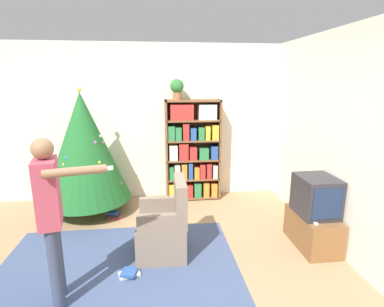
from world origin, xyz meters
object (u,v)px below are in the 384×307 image
at_px(bookshelf, 192,151).
at_px(christmas_tree, 84,148).
at_px(standing_person, 51,210).
at_px(television, 316,196).
at_px(potted_plant, 177,88).
at_px(armchair, 164,229).

xyz_separation_m(bookshelf, christmas_tree, (-1.66, -0.37, 0.19)).
bearing_deg(bookshelf, standing_person, -122.35).
relative_size(television, standing_person, 0.33).
xyz_separation_m(bookshelf, television, (1.30, -1.73, -0.18)).
distance_m(bookshelf, television, 2.17).
bearing_deg(television, standing_person, -167.01).
xyz_separation_m(television, standing_person, (-2.80, -0.65, 0.26)).
bearing_deg(christmas_tree, standing_person, -85.42).
relative_size(bookshelf, standing_person, 1.09).
bearing_deg(potted_plant, bookshelf, -2.30).
distance_m(bookshelf, standing_person, 2.81).
xyz_separation_m(bookshelf, standing_person, (-1.50, -2.37, 0.07)).
relative_size(television, christmas_tree, 0.26).
height_order(christmas_tree, potted_plant, potted_plant).
distance_m(bookshelf, armchair, 1.85).
bearing_deg(armchair, standing_person, -54.80).
xyz_separation_m(television, christmas_tree, (-2.96, 1.36, 0.37)).
bearing_deg(potted_plant, standing_person, -117.96).
distance_m(bookshelf, christmas_tree, 1.72).
xyz_separation_m(christmas_tree, potted_plant, (1.43, 0.38, 0.86)).
height_order(television, armchair, armchair).
xyz_separation_m(armchair, potted_plant, (0.28, 1.71, 1.56)).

